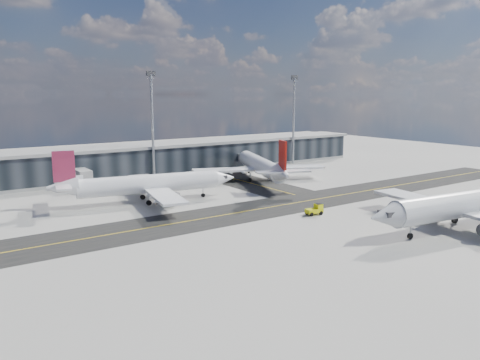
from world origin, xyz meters
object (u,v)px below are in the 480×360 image
at_px(airliner_af, 147,184).
at_px(airliner_near, 471,204).
at_px(airliner_redtail, 261,166).
at_px(baggage_tug, 315,209).
at_px(service_van, 201,180).

relative_size(airliner_af, airliner_near, 0.90).
height_order(airliner_redtail, airliner_near, airliner_near).
height_order(airliner_af, baggage_tug, airliner_af).
distance_m(airliner_af, service_van, 25.34).
distance_m(airliner_redtail, service_van, 16.47).
bearing_deg(baggage_tug, airliner_redtail, 166.40).
distance_m(airliner_near, baggage_tug, 27.01).
bearing_deg(airliner_af, airliner_redtail, 110.20).
distance_m(airliner_near, service_van, 66.17).
height_order(airliner_af, airliner_redtail, airliner_redtail).
xyz_separation_m(airliner_near, baggage_tug, (-15.60, 21.80, -3.30)).
bearing_deg(airliner_redtail, service_van, 170.75).
bearing_deg(airliner_redtail, airliner_af, -149.74).
xyz_separation_m(airliner_near, service_van, (-16.96, 63.85, -3.68)).
bearing_deg(airliner_near, service_van, 22.78).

